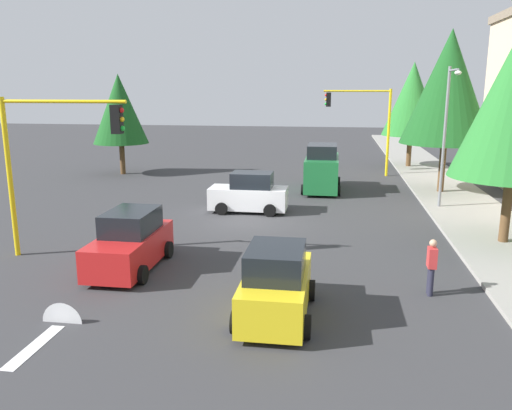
# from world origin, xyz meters

# --- Properties ---
(ground_plane) EXTENTS (120.00, 120.00, 0.00)m
(ground_plane) POSITION_xyz_m (0.00, 0.00, 0.00)
(ground_plane) COLOR #353538
(sidewalk_kerb) EXTENTS (80.00, 4.00, 0.15)m
(sidewalk_kerb) POSITION_xyz_m (-5.00, 10.50, 0.07)
(sidewalk_kerb) COLOR gray
(sidewalk_kerb) RESTS_ON ground
(lane_arrow_near) EXTENTS (2.40, 1.10, 1.10)m
(lane_arrow_near) POSITION_xyz_m (11.51, -3.00, 0.01)
(lane_arrow_near) COLOR silver
(lane_arrow_near) RESTS_ON ground
(traffic_signal_near_right) EXTENTS (0.36, 4.59, 5.69)m
(traffic_signal_near_right) POSITION_xyz_m (6.00, -5.70, 4.03)
(traffic_signal_near_right) COLOR yellow
(traffic_signal_near_right) RESTS_ON ground
(traffic_signal_far_left) EXTENTS (0.36, 4.59, 5.94)m
(traffic_signal_far_left) POSITION_xyz_m (-14.00, 5.74, 4.19)
(traffic_signal_far_left) COLOR yellow
(traffic_signal_far_left) RESTS_ON ground
(street_lamp_curbside) EXTENTS (2.15, 0.28, 7.00)m
(street_lamp_curbside) POSITION_xyz_m (-3.61, 9.20, 4.35)
(street_lamp_curbside) COLOR slate
(street_lamp_curbside) RESTS_ON ground
(tree_roadside_far) EXTENTS (4.31, 4.31, 7.89)m
(tree_roadside_far) POSITION_xyz_m (-18.00, 9.50, 5.18)
(tree_roadside_far) COLOR brown
(tree_roadside_far) RESTS_ON ground
(tree_roadside_mid) EXTENTS (4.99, 4.99, 9.16)m
(tree_roadside_mid) POSITION_xyz_m (-8.00, 10.00, 6.03)
(tree_roadside_mid) COLOR brown
(tree_roadside_mid) RESTS_ON ground
(tree_opposite_side) EXTENTS (3.81, 3.81, 6.95)m
(tree_opposite_side) POSITION_xyz_m (-12.00, -11.00, 4.55)
(tree_opposite_side) COLOR brown
(tree_opposite_side) RESTS_ON ground
(delivery_van_green) EXTENTS (4.80, 2.22, 2.77)m
(delivery_van_green) POSITION_xyz_m (-7.97, 3.17, 1.28)
(delivery_van_green) COLOR #1E7238
(delivery_van_green) RESTS_ON ground
(car_white) EXTENTS (1.95, 3.80, 1.98)m
(car_white) POSITION_xyz_m (-2.00, -0.20, 0.90)
(car_white) COLOR white
(car_white) RESTS_ON ground
(car_red) EXTENTS (4.17, 2.01, 1.98)m
(car_red) POSITION_xyz_m (6.71, -2.82, 0.90)
(car_red) COLOR red
(car_red) RESTS_ON ground
(car_yellow) EXTENTS (3.82, 1.97, 1.98)m
(car_yellow) POSITION_xyz_m (9.75, 2.47, 0.90)
(car_yellow) COLOR yellow
(car_yellow) RESTS_ON ground
(pedestrian_crossing) EXTENTS (0.40, 0.24, 1.70)m
(pedestrian_crossing) POSITION_xyz_m (7.58, 6.81, 0.91)
(pedestrian_crossing) COLOR #262638
(pedestrian_crossing) RESTS_ON ground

